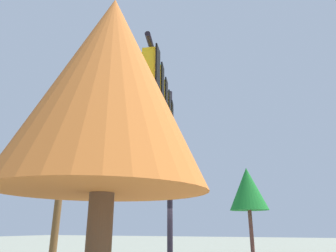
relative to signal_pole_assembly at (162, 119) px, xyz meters
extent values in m
cylinder|color=black|center=(-2.00, -0.52, -1.63)|extent=(0.20, 0.20, 7.09)
cylinder|color=black|center=(0.38, 0.13, 1.20)|extent=(4.80, 1.44, 0.14)
cylinder|color=black|center=(-0.93, -0.23, 0.70)|extent=(2.19, 0.67, 1.07)
cube|color=yellow|center=(-1.14, -0.28, 0.45)|extent=(0.41, 0.43, 1.10)
cube|color=black|center=(-1.19, -0.09, 0.45)|extent=(0.43, 0.16, 1.22)
sphere|color=maroon|center=(-1.08, -0.48, 0.79)|extent=(0.22, 0.22, 0.22)
cylinder|color=yellow|center=(-1.06, -0.53, 0.84)|extent=(0.26, 0.20, 0.23)
sphere|color=#855607|center=(-1.08, -0.48, 0.45)|extent=(0.22, 0.22, 0.22)
cylinder|color=yellow|center=(-1.06, -0.53, 0.50)|extent=(0.26, 0.20, 0.23)
sphere|color=#20FF59|center=(-1.08, -0.48, 0.11)|extent=(0.22, 0.22, 0.22)
cylinder|color=yellow|center=(-1.06, -0.53, 0.16)|extent=(0.26, 0.20, 0.23)
cube|color=yellow|center=(-0.27, -0.05, 0.45)|extent=(0.40, 0.43, 1.10)
cube|color=black|center=(-0.32, 0.15, 0.45)|extent=(0.44, 0.15, 1.22)
sphere|color=maroon|center=(-0.22, -0.24, 0.79)|extent=(0.22, 0.22, 0.22)
cylinder|color=yellow|center=(-0.20, -0.30, 0.84)|extent=(0.26, 0.19, 0.23)
sphere|color=#855607|center=(-0.22, -0.24, 0.45)|extent=(0.22, 0.22, 0.22)
cylinder|color=yellow|center=(-0.20, -0.30, 0.50)|extent=(0.26, 0.19, 0.23)
sphere|color=#20FF59|center=(-0.22, -0.24, 0.11)|extent=(0.22, 0.22, 0.22)
cylinder|color=yellow|center=(-0.20, -0.30, 0.16)|extent=(0.26, 0.19, 0.23)
cube|color=yellow|center=(0.59, 0.19, 0.45)|extent=(0.40, 0.43, 1.10)
cube|color=black|center=(0.54, 0.38, 0.45)|extent=(0.44, 0.15, 1.22)
sphere|color=maroon|center=(0.65, 0.00, 0.79)|extent=(0.22, 0.22, 0.22)
cylinder|color=yellow|center=(0.66, -0.06, 0.84)|extent=(0.26, 0.19, 0.23)
sphere|color=#855607|center=(0.65, 0.00, 0.45)|extent=(0.22, 0.22, 0.22)
cylinder|color=yellow|center=(0.66, -0.06, 0.50)|extent=(0.26, 0.19, 0.23)
sphere|color=#20FF59|center=(0.65, 0.00, 0.11)|extent=(0.22, 0.22, 0.22)
cylinder|color=yellow|center=(0.66, -0.06, 0.16)|extent=(0.26, 0.19, 0.23)
cube|color=yellow|center=(1.46, 0.43, 0.45)|extent=(0.40, 0.43, 1.10)
cube|color=black|center=(1.41, 0.62, 0.45)|extent=(0.43, 0.16, 1.22)
sphere|color=maroon|center=(1.51, 0.24, 0.79)|extent=(0.22, 0.22, 0.22)
cylinder|color=yellow|center=(1.53, 0.18, 0.84)|extent=(0.26, 0.20, 0.23)
sphere|color=#855607|center=(1.51, 0.24, 0.45)|extent=(0.22, 0.22, 0.22)
cylinder|color=yellow|center=(1.53, 0.18, 0.50)|extent=(0.26, 0.20, 0.23)
sphere|color=#20FF59|center=(1.51, 0.24, 0.11)|extent=(0.22, 0.22, 0.22)
cylinder|color=yellow|center=(1.53, 0.18, 0.16)|extent=(0.26, 0.20, 0.23)
cube|color=yellow|center=(2.33, 0.67, 0.45)|extent=(0.39, 0.42, 1.10)
cube|color=black|center=(2.28, 0.86, 0.45)|extent=(0.44, 0.14, 1.22)
sphere|color=maroon|center=(2.37, 0.47, 0.79)|extent=(0.22, 0.22, 0.22)
cylinder|color=yellow|center=(2.38, 0.41, 0.84)|extent=(0.26, 0.19, 0.23)
sphere|color=#855607|center=(2.37, 0.47, 0.45)|extent=(0.22, 0.22, 0.22)
cylinder|color=yellow|center=(2.38, 0.41, 0.50)|extent=(0.26, 0.19, 0.23)
sphere|color=#20FF59|center=(2.37, 0.47, 0.11)|extent=(0.22, 0.22, 0.22)
cylinder|color=yellow|center=(2.38, 0.41, 0.16)|extent=(0.26, 0.19, 0.23)
cube|color=white|center=(0.62, 0.20, 1.50)|extent=(0.91, 0.27, 0.26)
cube|color=#176C34|center=(0.62, 0.20, 1.50)|extent=(0.88, 0.27, 0.22)
cube|color=white|center=(-2.00, -0.52, -1.10)|extent=(0.27, 0.91, 0.26)
cube|color=#127C35|center=(-2.00, -0.52, -1.10)|extent=(0.27, 0.88, 0.22)
cylinder|color=brown|center=(-2.37, -5.91, -1.25)|extent=(0.31, 0.31, 7.85)
cube|color=brown|center=(-2.37, -5.91, 2.08)|extent=(0.81, 1.70, 0.12)
cone|color=#C4672A|center=(4.07, 0.67, -0.79)|extent=(3.57, 3.57, 3.97)
cylinder|color=brown|center=(-15.16, 0.54, -3.63)|extent=(0.28, 0.28, 3.08)
cone|color=#197128|center=(-15.16, 0.54, -0.52)|extent=(2.82, 2.82, 3.14)
camera|label=1|loc=(8.42, 3.62, -3.33)|focal=32.39mm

